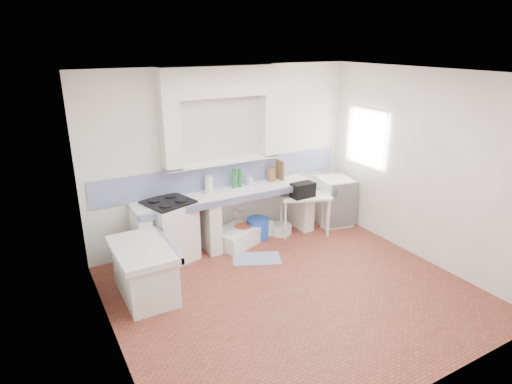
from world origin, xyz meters
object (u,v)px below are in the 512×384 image
sink (242,235)px  fridge (334,201)px  side_table (305,214)px  stove (170,231)px

sink → fridge: 1.83m
side_table → fridge: 0.72m
stove → fridge: 3.00m
fridge → sink: bearing=-174.1°
stove → side_table: (2.29, -0.24, -0.11)m
stove → side_table: stove is taller
stove → fridge: (3.00, -0.14, -0.03)m
stove → side_table: bearing=-22.5°
stove → sink: size_ratio=0.91×
side_table → sink: bearing=-171.1°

